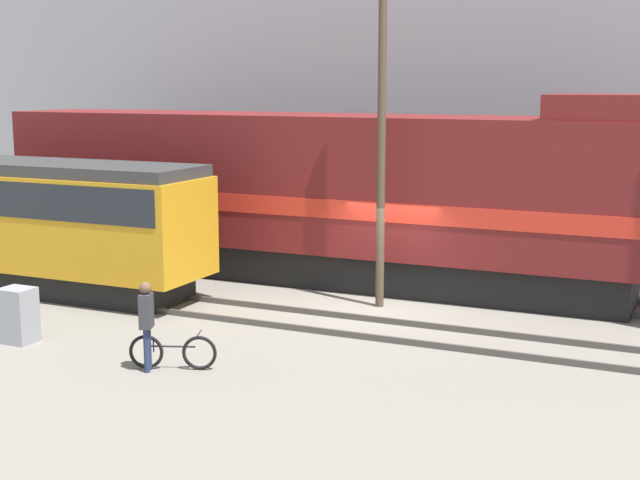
{
  "coord_description": "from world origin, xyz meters",
  "views": [
    {
      "loc": [
        7.61,
        -20.13,
        5.56
      ],
      "look_at": [
        -1.18,
        -0.92,
        1.8
      ],
      "focal_mm": 50.0,
      "sensor_mm": 36.0,
      "label": 1
    }
  ],
  "objects_px": {
    "streetcar": "(41,217)",
    "person": "(146,317)",
    "signal_box": "(18,315)",
    "freight_locomotive": "(318,194)",
    "bicycle": "(173,352)",
    "utility_pole_left": "(381,140)"
  },
  "relations": [
    {
      "from": "bicycle",
      "to": "signal_box",
      "type": "relative_size",
      "value": 1.37
    },
    {
      "from": "bicycle",
      "to": "person",
      "type": "distance_m",
      "value": 0.89
    },
    {
      "from": "bicycle",
      "to": "person",
      "type": "relative_size",
      "value": 0.93
    },
    {
      "from": "freight_locomotive",
      "to": "utility_pole_left",
      "type": "relative_size",
      "value": 2.28
    },
    {
      "from": "streetcar",
      "to": "signal_box",
      "type": "height_order",
      "value": "streetcar"
    },
    {
      "from": "streetcar",
      "to": "bicycle",
      "type": "height_order",
      "value": "streetcar"
    },
    {
      "from": "freight_locomotive",
      "to": "utility_pole_left",
      "type": "xyz_separation_m",
      "value": [
        2.7,
        -2.18,
        1.71
      ]
    },
    {
      "from": "bicycle",
      "to": "person",
      "type": "bearing_deg",
      "value": -142.19
    },
    {
      "from": "signal_box",
      "to": "streetcar",
      "type": "bearing_deg",
      "value": 125.49
    },
    {
      "from": "freight_locomotive",
      "to": "streetcar",
      "type": "distance_m",
      "value": 7.54
    },
    {
      "from": "bicycle",
      "to": "person",
      "type": "xyz_separation_m",
      "value": [
        -0.38,
        -0.3,
        0.74
      ]
    },
    {
      "from": "streetcar",
      "to": "person",
      "type": "xyz_separation_m",
      "value": [
        6.55,
        -4.47,
        -0.91
      ]
    },
    {
      "from": "streetcar",
      "to": "person",
      "type": "height_order",
      "value": "streetcar"
    },
    {
      "from": "bicycle",
      "to": "freight_locomotive",
      "type": "bearing_deg",
      "value": 95.3
    },
    {
      "from": "streetcar",
      "to": "bicycle",
      "type": "relative_size",
      "value": 5.75
    },
    {
      "from": "freight_locomotive",
      "to": "person",
      "type": "distance_m",
      "value": 8.94
    },
    {
      "from": "person",
      "to": "freight_locomotive",
      "type": "bearing_deg",
      "value": 92.66
    },
    {
      "from": "bicycle",
      "to": "utility_pole_left",
      "type": "xyz_separation_m",
      "value": [
        1.91,
        6.35,
        3.82
      ]
    },
    {
      "from": "freight_locomotive",
      "to": "signal_box",
      "type": "bearing_deg",
      "value": -111.45
    },
    {
      "from": "utility_pole_left",
      "to": "person",
      "type": "bearing_deg",
      "value": -109.02
    },
    {
      "from": "signal_box",
      "to": "person",
      "type": "bearing_deg",
      "value": -7.17
    },
    {
      "from": "freight_locomotive",
      "to": "bicycle",
      "type": "height_order",
      "value": "freight_locomotive"
    }
  ]
}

